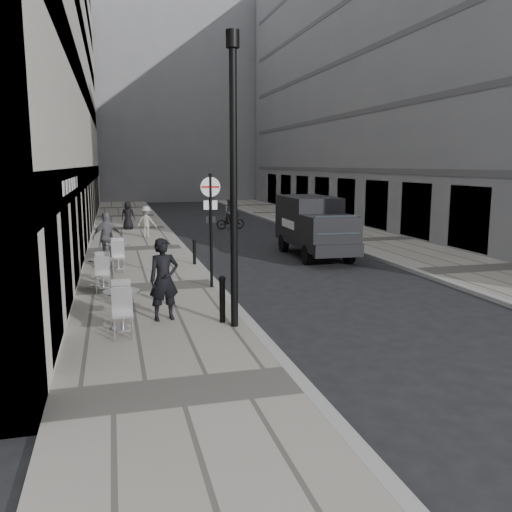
{
  "coord_description": "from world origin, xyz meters",
  "views": [
    {
      "loc": [
        -2.9,
        -5.42,
        3.65
      ],
      "look_at": [
        0.5,
        7.44,
        1.4
      ],
      "focal_mm": 38.0,
      "sensor_mm": 36.0,
      "label": 1
    }
  ],
  "objects_px": {
    "panel_van": "(313,223)",
    "sign_post": "(211,215)",
    "walking_man": "(164,279)",
    "lamppost": "(234,168)",
    "cyclist": "(230,217)"
  },
  "relations": [
    {
      "from": "panel_van",
      "to": "sign_post",
      "type": "bearing_deg",
      "value": -134.05
    },
    {
      "from": "panel_van",
      "to": "walking_man",
      "type": "bearing_deg",
      "value": -128.22
    },
    {
      "from": "sign_post",
      "to": "lamppost",
      "type": "relative_size",
      "value": 0.53
    },
    {
      "from": "sign_post",
      "to": "cyclist",
      "type": "height_order",
      "value": "sign_post"
    },
    {
      "from": "panel_van",
      "to": "cyclist",
      "type": "relative_size",
      "value": 2.92
    },
    {
      "from": "lamppost",
      "to": "panel_van",
      "type": "xyz_separation_m",
      "value": [
        5.21,
        8.86,
        -2.25
      ]
    },
    {
      "from": "sign_post",
      "to": "panel_van",
      "type": "bearing_deg",
      "value": 44.78
    },
    {
      "from": "sign_post",
      "to": "panel_van",
      "type": "distance_m",
      "value": 7.05
    },
    {
      "from": "walking_man",
      "to": "cyclist",
      "type": "bearing_deg",
      "value": 62.25
    },
    {
      "from": "sign_post",
      "to": "lamppost",
      "type": "bearing_deg",
      "value": -92.46
    },
    {
      "from": "lamppost",
      "to": "walking_man",
      "type": "bearing_deg",
      "value": 148.13
    },
    {
      "from": "lamppost",
      "to": "cyclist",
      "type": "xyz_separation_m",
      "value": [
        3.98,
        18.91,
        -2.9
      ]
    },
    {
      "from": "panel_van",
      "to": "cyclist",
      "type": "xyz_separation_m",
      "value": [
        -1.23,
        10.05,
        -0.65
      ]
    },
    {
      "from": "walking_man",
      "to": "panel_van",
      "type": "distance_m",
      "value": 10.38
    },
    {
      "from": "walking_man",
      "to": "panel_van",
      "type": "relative_size",
      "value": 0.37
    }
  ]
}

